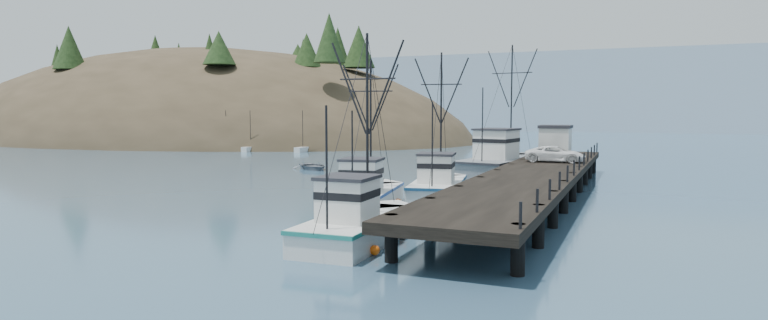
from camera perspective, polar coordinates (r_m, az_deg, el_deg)
ground at (r=34.21m, az=-14.67°, el=-5.95°), size 400.00×400.00×0.00m
pier at (r=43.28m, az=14.10°, el=-1.44°), size 6.00×44.00×2.00m
headland at (r=142.52m, az=-19.13°, el=0.18°), size 134.80×78.00×51.00m
distant_ridge at (r=196.90m, az=20.00°, el=2.69°), size 360.00×40.00×26.00m
distant_ridge_far at (r=220.13m, az=7.10°, el=3.13°), size 180.00×25.00×18.00m
moored_sailboats at (r=97.34m, az=-10.44°, el=1.22°), size 21.05×15.60×6.35m
trawler_near at (r=28.84m, az=-2.29°, el=-6.14°), size 3.56×9.99×10.32m
trawler_mid at (r=38.63m, az=-1.60°, el=-3.35°), size 4.67×9.89×9.93m
trawler_far at (r=43.30m, az=5.24°, el=-2.47°), size 4.95×10.49×10.78m
work_vessel at (r=57.51m, az=11.41°, el=-0.34°), size 6.60×15.30×12.78m
pier_shed at (r=61.05m, az=16.00°, el=1.92°), size 3.00×3.20×2.80m
pickup_truck at (r=51.09m, az=16.00°, el=0.55°), size 4.89×2.41×1.33m
motorboat at (r=63.80m, az=-6.78°, el=-0.89°), size 5.91×5.70×1.00m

